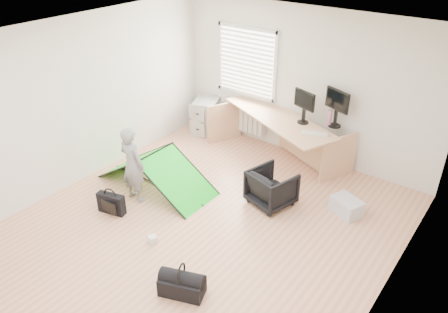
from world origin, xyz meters
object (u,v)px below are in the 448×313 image
Objects in this scene: monitor_left at (304,111)px; thermos at (329,118)px; filing_cabinet at (206,116)px; duffel_bag at (182,286)px; monitor_right at (336,113)px; kite at (156,169)px; laptop_bag at (111,204)px; storage_crate at (346,206)px; desk at (277,138)px; person at (132,165)px; office_chair at (272,188)px.

thermos is (0.40, 0.16, -0.07)m from monitor_left.
filing_cabinet is 4.45m from duffel_bag.
monitor_right is 0.25× the size of kite.
kite is at bearing 75.08° from laptop_bag.
storage_crate is (0.78, -1.09, -0.94)m from monitor_right.
duffel_bag is (-0.14, -3.78, -0.95)m from monitor_right.
desk is 1.97m from storage_crate.
laptop_bag is (-1.98, -3.17, -0.81)m from thermos.
duffel_bag is at bearing 152.93° from person.
desk is 2.73m from person.
monitor_left is 0.53m from monitor_right.
desk is 3.82× the size of office_chair.
laptop_bag is at bearing 90.10° from person.
thermos reaches higher than office_chair.
desk is 4.83× the size of monitor_right.
desk is 0.78m from monitor_left.
laptop_bag is at bearing -121.96° from thermos.
desk is at bearing -166.94° from thermos.
person is 2.34× the size of duffel_bag.
office_chair is at bearing -61.71° from monitor_left.
monitor_right reaches higher than duffel_bag.
thermos is 1.67m from office_chair.
duffel_bag is at bearing -30.98° from laptop_bag.
monitor_left is 0.84× the size of duffel_bag.
monitor_left is at bearing -24.53° from filing_cabinet.
desk is at bearing -47.11° from office_chair.
kite is 2.47m from duffel_bag.
monitor_right is at bearing 125.70° from storage_crate.
kite is 0.97m from laptop_bag.
kite is at bearing -157.94° from storage_crate.
desk is at bearing 82.70° from duffel_bag.
thermos is 3.82m from laptop_bag.
person reaches higher than filing_cabinet.
storage_crate is (2.84, 1.63, -0.50)m from person.
monitor_right is at bearing 37.39° from desk.
kite is at bearing 121.11° from duffel_bag.
person is 3.32m from storage_crate.
desk is 4.55× the size of duffel_bag.
office_chair is at bearing -77.10° from monitor_right.
person is (0.63, -2.58, 0.27)m from filing_cabinet.
monitor_right is at bearing 17.07° from thermos.
laptop_bag is at bearing -99.01° from monitor_left.
monitor_right is 1.75m from office_chair.
monitor_left is 2.68m from kite.
storage_crate is at bearing -2.31° from desk.
laptop_bag is 0.81× the size of duffel_bag.
office_chair is (-0.27, -1.55, -0.78)m from monitor_right.
thermos is at bearing 129.62° from storage_crate.
desk reaches higher than storage_crate.
thermos is at bearing -20.69° from filing_cabinet.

